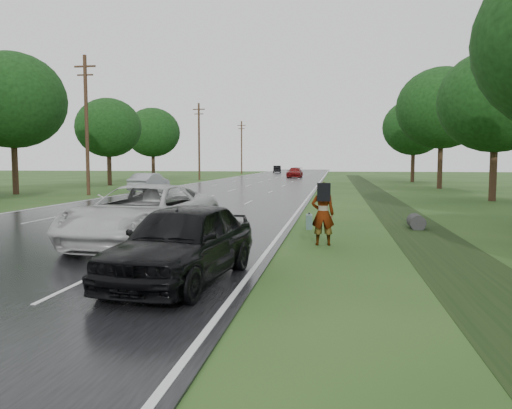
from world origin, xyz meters
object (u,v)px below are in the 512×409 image
object	(u,v)px
dark_sedan	(182,242)
white_pickup	(144,215)
pedestrian	(322,213)
silver_sedan	(149,183)

from	to	relation	value
dark_sedan	white_pickup	bearing A→B (deg)	127.92
white_pickup	dark_sedan	world-z (taller)	white_pickup
white_pickup	dark_sedan	xyz separation A→B (m)	(2.50, -4.18, -0.07)
dark_sedan	pedestrian	bearing A→B (deg)	69.00
pedestrian	silver_sedan	world-z (taller)	pedestrian
white_pickup	dark_sedan	size ratio (longest dim) A/B	1.33
white_pickup	dark_sedan	bearing A→B (deg)	-54.31
white_pickup	silver_sedan	world-z (taller)	white_pickup
pedestrian	dark_sedan	world-z (taller)	pedestrian
pedestrian	white_pickup	xyz separation A→B (m)	(-5.18, -0.84, -0.05)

